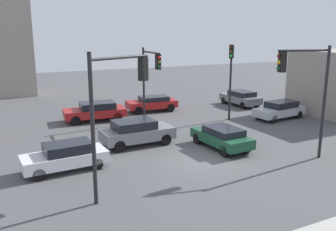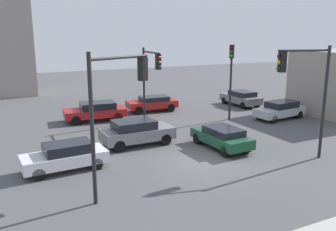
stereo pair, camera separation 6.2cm
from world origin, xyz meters
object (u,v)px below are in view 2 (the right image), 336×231
car_6 (136,132)px  car_7 (280,110)px  traffic_light_3 (305,81)px  car_4 (66,156)px  car_1 (96,111)px  traffic_light_2 (150,72)px  traffic_light_0 (117,95)px  car_3 (152,103)px  traffic_light_1 (231,68)px  car_5 (222,137)px  car_0 (241,98)px

car_6 → car_7: size_ratio=0.98×
traffic_light_3 → car_4: (-11.37, 4.04, -3.49)m
car_1 → traffic_light_2: bearing=138.3°
car_1 → car_4: car_1 is taller
traffic_light_0 → car_3: size_ratio=1.38×
car_6 → car_7: 12.50m
traffic_light_1 → car_5: traffic_light_1 is taller
car_1 → car_7: 14.23m
car_1 → car_3: car_1 is taller
traffic_light_3 → car_7: size_ratio=1.37×
traffic_light_2 → car_0: bearing=109.0°
traffic_light_1 → car_6: size_ratio=1.33×
car_3 → car_4: bearing=52.7°
traffic_light_3 → car_0: size_ratio=1.46×
car_1 → car_7: bearing=161.5°
car_5 → car_6: (-4.16, 2.85, 0.11)m
traffic_light_2 → car_1: bearing=-134.6°
traffic_light_1 → car_0: traffic_light_1 is taller
car_0 → car_5: (-8.76, -9.52, -0.03)m
car_5 → car_3: bearing=-4.7°
traffic_light_0 → car_5: 8.55m
traffic_light_3 → car_0: 14.73m
car_7 → car_4: bearing=5.6°
car_4 → car_5: car_4 is taller
traffic_light_2 → car_6: bearing=-32.3°
car_1 → car_7: car_1 is taller
car_0 → car_1: car_1 is taller
traffic_light_2 → traffic_light_1: bearing=84.5°
car_0 → car_3: car_0 is taller
traffic_light_3 → car_4: bearing=-6.8°
car_0 → car_6: 14.54m
traffic_light_1 → car_5: bearing=5.3°
traffic_light_1 → car_7: size_ratio=1.31×
traffic_light_1 → car_5: size_ratio=1.41×
traffic_light_0 → car_0: size_ratio=1.46×
car_1 → car_6: 7.04m
car_5 → car_7: (8.28, 4.03, 0.02)m
traffic_light_0 → car_0: (15.99, 12.49, -3.44)m
car_0 → car_6: car_6 is taller
car_0 → car_7: 5.51m
traffic_light_3 → car_5: bearing=-39.8°
traffic_light_0 → car_6: traffic_light_0 is taller
traffic_light_3 → car_5: (-2.60, 3.41, -3.50)m
traffic_light_0 → traffic_light_3: bearing=-27.1°
car_0 → traffic_light_3: bearing=152.3°
car_3 → traffic_light_3: bearing=103.0°
traffic_light_1 → car_6: traffic_light_1 is taller
traffic_light_1 → car_5: (-4.62, -5.60, -3.24)m
car_0 → traffic_light_0: bearing=125.8°
traffic_light_0 → car_0: bearing=13.5°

